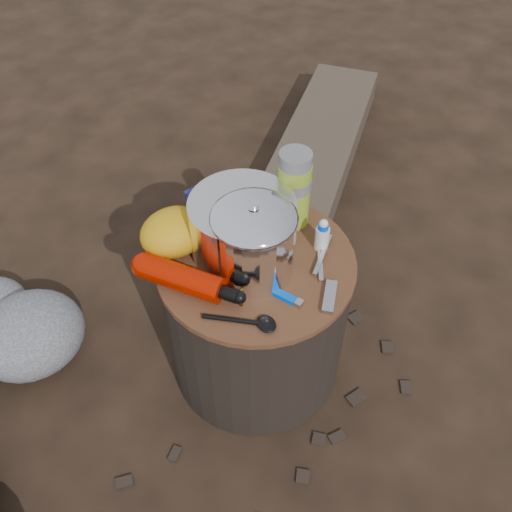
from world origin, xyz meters
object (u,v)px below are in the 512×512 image
stump (256,316)px  travel_mug (261,204)px  fuel_bottle (182,278)px  camping_pot (254,239)px  log_main (302,190)px  thermos (294,189)px

stump → travel_mug: travel_mug is taller
travel_mug → fuel_bottle: bearing=-159.1°
fuel_bottle → camping_pot: bearing=-46.2°
travel_mug → log_main: bearing=43.7°
log_main → fuel_bottle: fuel_bottle is taller
stump → thermos: 0.38m
thermos → travel_mug: bearing=149.6°
thermos → travel_mug: 0.10m
log_main → thermos: 0.77m
stump → log_main: size_ratio=0.29×
thermos → log_main: bearing=51.5°
stump → travel_mug: bearing=54.9°
log_main → camping_pot: size_ratio=8.59×
thermos → travel_mug: (-0.07, 0.04, -0.05)m
stump → thermos: thermos is taller
log_main → camping_pot: (-0.54, -0.56, 0.49)m
thermos → travel_mug: thermos is taller
fuel_bottle → travel_mug: size_ratio=2.29×
log_main → stump: bearing=-85.7°
camping_pot → travel_mug: 0.18m
stump → travel_mug: size_ratio=4.23×
fuel_bottle → stump: bearing=-40.9°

